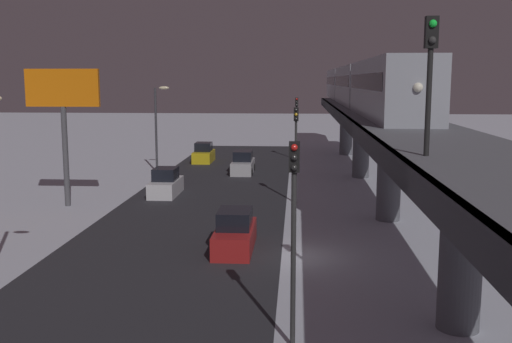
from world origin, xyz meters
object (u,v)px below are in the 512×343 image
(subway_train, at_px, (357,85))
(sedan_white, at_px, (166,184))
(sedan_red, at_px, (235,233))
(sedan_silver, at_px, (243,164))
(traffic_light_near, at_px, (294,215))
(traffic_light_far, at_px, (297,119))
(sedan_yellow, at_px, (204,154))
(commercial_billboard, at_px, (63,101))
(traffic_light_mid, at_px, (296,141))
(rail_signal, at_px, (430,62))

(subway_train, bearing_deg, sedan_white, 42.29)
(sedan_white, height_order, sedan_red, same)
(sedan_silver, relative_size, sedan_red, 1.00)
(traffic_light_near, distance_m, traffic_light_far, 44.26)
(sedan_yellow, bearing_deg, traffic_light_near, 102.56)
(traffic_light_far, bearing_deg, sedan_silver, 63.41)
(commercial_billboard, bearing_deg, subway_train, -139.29)
(traffic_light_mid, bearing_deg, sedan_white, -12.40)
(traffic_light_mid, bearing_deg, sedan_silver, -69.75)
(sedan_silver, xyz_separation_m, traffic_light_far, (-4.70, -9.39, 3.41))
(traffic_light_far, bearing_deg, sedan_white, 65.15)
(traffic_light_mid, xyz_separation_m, traffic_light_far, (0.00, -22.13, 0.00))
(subway_train, xyz_separation_m, sedan_red, (8.38, 26.98, -6.98))
(sedan_white, bearing_deg, rail_signal, 118.73)
(subway_train, height_order, sedan_red, subway_train)
(subway_train, bearing_deg, sedan_yellow, -15.67)
(traffic_light_mid, bearing_deg, sedan_red, 75.84)
(traffic_light_mid, xyz_separation_m, commercial_billboard, (14.93, 2.07, 2.63))
(sedan_yellow, xyz_separation_m, traffic_light_mid, (-9.30, 19.63, 3.40))
(sedan_silver, bearing_deg, traffic_light_far, 63.41)
(sedan_white, bearing_deg, sedan_silver, -113.28)
(sedan_white, bearing_deg, traffic_light_mid, 167.60)
(subway_train, distance_m, traffic_light_mid, 16.81)
(subway_train, bearing_deg, traffic_light_mid, 70.52)
(rail_signal, bearing_deg, sedan_silver, -76.14)
(sedan_silver, distance_m, traffic_light_far, 11.04)
(traffic_light_near, height_order, traffic_light_far, same)
(sedan_silver, bearing_deg, sedan_white, -113.28)
(traffic_light_far, bearing_deg, traffic_light_mid, 90.00)
(commercial_billboard, bearing_deg, traffic_light_far, -121.67)
(subway_train, height_order, sedan_yellow, subway_train)
(sedan_red, xyz_separation_m, traffic_light_mid, (-2.90, -11.49, 3.40))
(subway_train, height_order, sedan_white, subway_train)
(rail_signal, xyz_separation_m, traffic_light_near, (3.87, 0.15, -4.52))
(traffic_light_mid, height_order, traffic_light_far, same)
(sedan_white, distance_m, traffic_light_mid, 10.11)
(sedan_yellow, distance_m, sedan_red, 31.77)
(sedan_white, bearing_deg, traffic_light_far, -114.85)
(sedan_white, xyz_separation_m, traffic_light_mid, (-9.30, 2.05, 3.40))
(rail_signal, bearing_deg, traffic_light_near, 2.20)
(rail_signal, xyz_separation_m, sedan_red, (6.77, -10.49, -7.92))
(traffic_light_near, relative_size, traffic_light_far, 1.00)
(sedan_white, relative_size, traffic_light_far, 0.67)
(subway_train, height_order, commercial_billboard, subway_train)
(sedan_yellow, bearing_deg, traffic_light_mid, 115.35)
(traffic_light_near, bearing_deg, rail_signal, -177.80)
(sedan_red, height_order, traffic_light_near, traffic_light_near)
(traffic_light_near, distance_m, commercial_billboard, 25.14)
(subway_train, bearing_deg, sedan_silver, 15.11)
(traffic_light_near, bearing_deg, sedan_red, -74.75)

